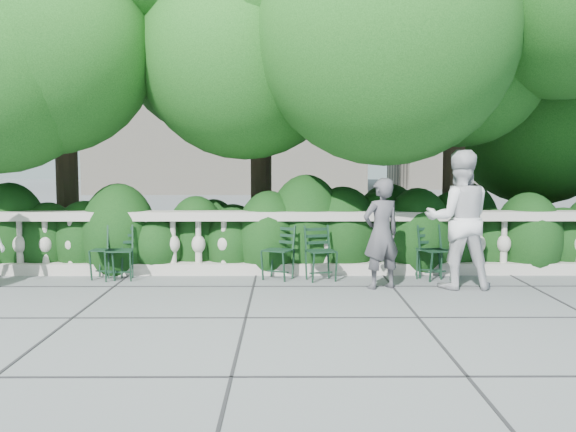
{
  "coord_description": "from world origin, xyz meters",
  "views": [
    {
      "loc": [
        -0.04,
        -8.26,
        1.85
      ],
      "look_at": [
        0.0,
        1.0,
        1.0
      ],
      "focal_mm": 40.0,
      "sensor_mm": 36.0,
      "label": 1
    }
  ],
  "objects_px": {
    "person_casual_man": "(459,219)",
    "person_woman_grey": "(381,233)",
    "chair_a": "(119,282)",
    "chair_b": "(103,281)",
    "chair_c": "(274,281)",
    "chair_f": "(429,279)",
    "chair_e": "(324,282)",
    "chair_d": "(440,281)"
  },
  "relations": [
    {
      "from": "chair_a",
      "to": "chair_c",
      "type": "distance_m",
      "value": 2.31
    },
    {
      "from": "chair_b",
      "to": "chair_c",
      "type": "bearing_deg",
      "value": 7.17
    },
    {
      "from": "chair_d",
      "to": "chair_a",
      "type": "bearing_deg",
      "value": 161.7
    },
    {
      "from": "chair_d",
      "to": "person_woman_grey",
      "type": "distance_m",
      "value": 1.34
    },
    {
      "from": "chair_b",
      "to": "person_woman_grey",
      "type": "height_order",
      "value": "person_woman_grey"
    },
    {
      "from": "chair_e",
      "to": "chair_f",
      "type": "bearing_deg",
      "value": -8.43
    },
    {
      "from": "chair_b",
      "to": "chair_e",
      "type": "height_order",
      "value": "same"
    },
    {
      "from": "chair_a",
      "to": "chair_c",
      "type": "relative_size",
      "value": 1.0
    },
    {
      "from": "chair_a",
      "to": "person_woman_grey",
      "type": "xyz_separation_m",
      "value": [
        3.84,
        -0.49,
        0.78
      ]
    },
    {
      "from": "chair_c",
      "to": "person_casual_man",
      "type": "distance_m",
      "value": 2.84
    },
    {
      "from": "chair_b",
      "to": "chair_f",
      "type": "relative_size",
      "value": 1.0
    },
    {
      "from": "chair_a",
      "to": "chair_d",
      "type": "bearing_deg",
      "value": -7.87
    },
    {
      "from": "chair_d",
      "to": "chair_f",
      "type": "height_order",
      "value": "same"
    },
    {
      "from": "chair_c",
      "to": "chair_d",
      "type": "xyz_separation_m",
      "value": [
        2.49,
        -0.04,
        0.0
      ]
    },
    {
      "from": "chair_d",
      "to": "chair_f",
      "type": "distance_m",
      "value": 0.21
    },
    {
      "from": "chair_f",
      "to": "chair_a",
      "type": "bearing_deg",
      "value": -169.1
    },
    {
      "from": "chair_e",
      "to": "chair_d",
      "type": "bearing_deg",
      "value": -14.26
    },
    {
      "from": "chair_b",
      "to": "person_woman_grey",
      "type": "xyz_separation_m",
      "value": [
        4.09,
        -0.57,
        0.78
      ]
    },
    {
      "from": "person_casual_man",
      "to": "person_woman_grey",
      "type": "bearing_deg",
      "value": 3.17
    },
    {
      "from": "chair_c",
      "to": "person_casual_man",
      "type": "height_order",
      "value": "person_casual_man"
    },
    {
      "from": "chair_a",
      "to": "person_casual_man",
      "type": "relative_size",
      "value": 0.43
    },
    {
      "from": "chair_e",
      "to": "person_woman_grey",
      "type": "distance_m",
      "value": 1.18
    },
    {
      "from": "chair_f",
      "to": "person_casual_man",
      "type": "bearing_deg",
      "value": -58.63
    },
    {
      "from": "chair_b",
      "to": "person_casual_man",
      "type": "height_order",
      "value": "person_casual_man"
    },
    {
      "from": "person_woman_grey",
      "to": "chair_a",
      "type": "bearing_deg",
      "value": -31.11
    },
    {
      "from": "chair_b",
      "to": "chair_e",
      "type": "xyz_separation_m",
      "value": [
        3.32,
        -0.14,
        0.0
      ]
    },
    {
      "from": "chair_a",
      "to": "chair_e",
      "type": "bearing_deg",
      "value": -9.02
    },
    {
      "from": "chair_c",
      "to": "person_casual_man",
      "type": "relative_size",
      "value": 0.43
    },
    {
      "from": "chair_b",
      "to": "chair_f",
      "type": "distance_m",
      "value": 4.93
    },
    {
      "from": "chair_d",
      "to": "person_woman_grey",
      "type": "xyz_separation_m",
      "value": [
        -0.97,
        -0.5,
        0.78
      ]
    },
    {
      "from": "chair_a",
      "to": "person_casual_man",
      "type": "bearing_deg",
      "value": -13.29
    },
    {
      "from": "chair_d",
      "to": "chair_f",
      "type": "xyz_separation_m",
      "value": [
        -0.14,
        0.16,
        0.0
      ]
    },
    {
      "from": "chair_f",
      "to": "person_woman_grey",
      "type": "xyz_separation_m",
      "value": [
        -0.83,
        -0.66,
        0.78
      ]
    },
    {
      "from": "chair_f",
      "to": "chair_b",
      "type": "bearing_deg",
      "value": -170.23
    },
    {
      "from": "chair_d",
      "to": "person_casual_man",
      "type": "height_order",
      "value": "person_casual_man"
    },
    {
      "from": "chair_a",
      "to": "chair_b",
      "type": "xyz_separation_m",
      "value": [
        -0.26,
        0.09,
        0.0
      ]
    },
    {
      "from": "chair_b",
      "to": "person_casual_man",
      "type": "xyz_separation_m",
      "value": [
        5.19,
        -0.54,
        0.98
      ]
    },
    {
      "from": "chair_c",
      "to": "person_casual_man",
      "type": "xyz_separation_m",
      "value": [
        2.62,
        -0.51,
        0.98
      ]
    },
    {
      "from": "person_woman_grey",
      "to": "person_casual_man",
      "type": "bearing_deg",
      "value": 157.76
    },
    {
      "from": "chair_e",
      "to": "person_woman_grey",
      "type": "bearing_deg",
      "value": -45.63
    },
    {
      "from": "chair_c",
      "to": "person_woman_grey",
      "type": "bearing_deg",
      "value": 5.62
    },
    {
      "from": "chair_a",
      "to": "chair_c",
      "type": "xyz_separation_m",
      "value": [
        2.31,
        0.05,
        0.0
      ]
    }
  ]
}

